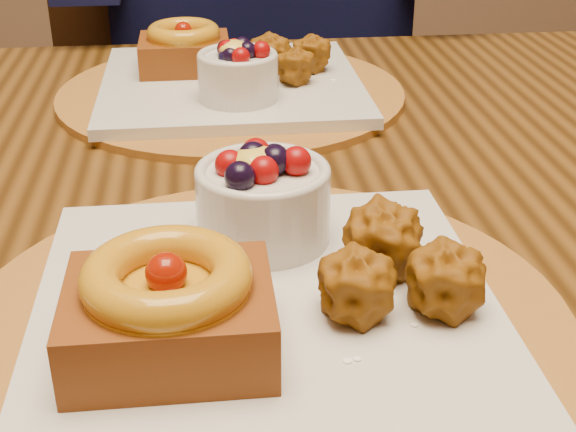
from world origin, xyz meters
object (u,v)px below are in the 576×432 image
at_px(chair_far, 173,169).
at_px(place_setting_far, 229,79).
at_px(dining_table, 246,256).
at_px(place_setting_near, 260,286).

bearing_deg(chair_far, place_setting_far, -82.40).
relative_size(dining_table, place_setting_far, 4.21).
height_order(place_setting_near, chair_far, place_setting_near).
bearing_deg(place_setting_near, dining_table, 89.21).
bearing_deg(place_setting_far, place_setting_near, -90.12).
distance_m(dining_table, place_setting_near, 0.24).
bearing_deg(chair_far, place_setting_near, -87.04).
relative_size(place_setting_far, chair_far, 0.47).
relative_size(place_setting_near, chair_far, 0.47).
bearing_deg(place_setting_near, place_setting_far, 89.88).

